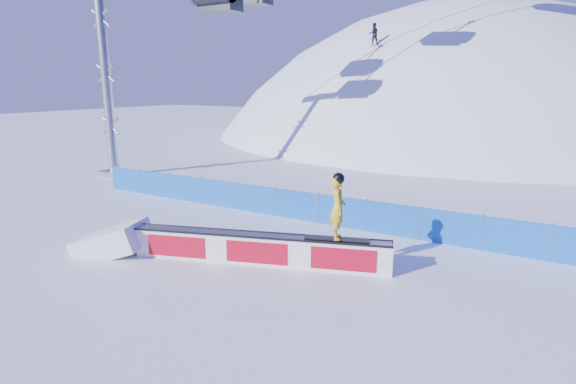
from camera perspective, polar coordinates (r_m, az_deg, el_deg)
The scene contains 7 objects.
ground at distance 14.84m, azimuth -7.49°, elevation -7.86°, with size 160.00×160.00×0.00m, color white.
snow_hill at distance 58.46m, azimuth 19.44°, elevation -10.87°, with size 64.00×64.00×64.00m.
safety_fence at distance 18.23m, azimuth 1.06°, elevation -1.68°, with size 22.05×0.05×1.30m.
rail_box at distance 13.87m, azimuth -3.72°, elevation -7.24°, with size 7.78×3.02×0.96m.
snow_ramp at distance 16.05m, azimuth -21.30°, elevation -7.03°, with size 2.22×1.48×0.83m, color white, non-canonical shape.
snowboarder at distance 13.00m, azimuth 6.34°, elevation -1.92°, with size 1.92×0.92×1.99m.
distant_skiers at distance 42.08m, azimuth 23.03°, elevation 20.93°, with size 14.91×10.80×6.26m.
Camera 1 is at (8.51, -10.90, 5.38)m, focal length 28.00 mm.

